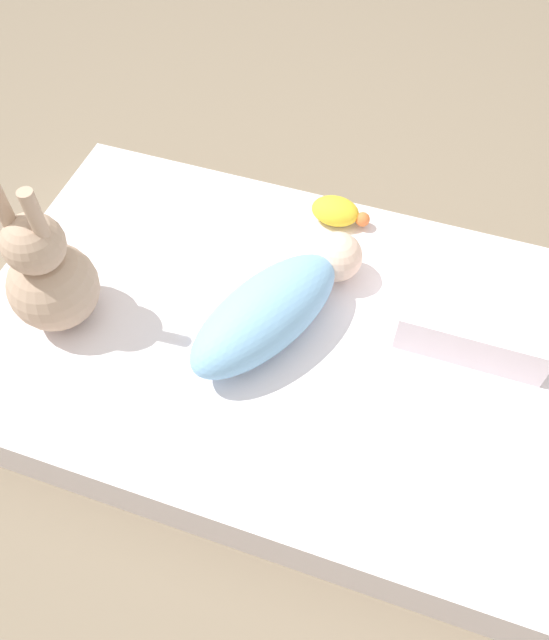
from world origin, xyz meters
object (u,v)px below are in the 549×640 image
Objects in this scene: pillow at (480,300)px; turtle_plush at (337,211)px; swaddled_baby at (276,306)px; bunny_plush at (49,277)px.

turtle_plush is at bearing 154.00° from pillow.
turtle_plush is (0.05, 0.38, -0.04)m from swaddled_baby.
swaddled_baby reaches higher than pillow.
bunny_plush is (-0.49, -0.13, 0.06)m from swaddled_baby.
turtle_plush is (0.54, 0.50, -0.10)m from bunny_plush.
swaddled_baby is at bearing -157.52° from pillow.
bunny_plush reaches higher than turtle_plush.
swaddled_baby is 0.51m from bunny_plush.
pillow is (0.44, 0.18, -0.02)m from swaddled_baby.
swaddled_baby is at bearing -96.89° from turtle_plush.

